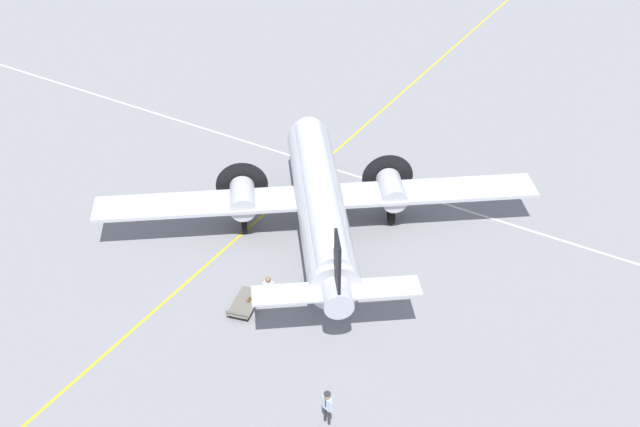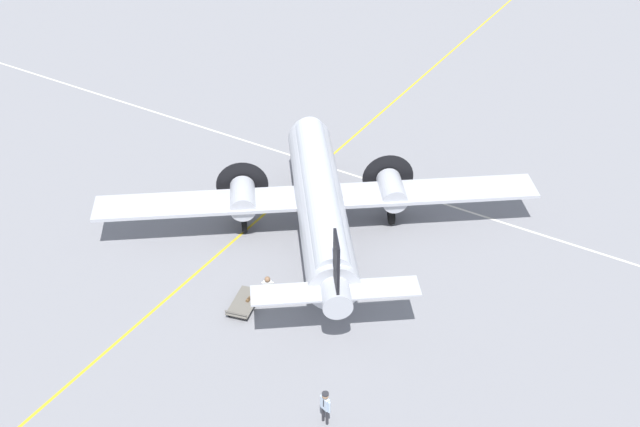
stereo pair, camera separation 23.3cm
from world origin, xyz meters
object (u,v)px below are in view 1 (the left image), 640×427
Objects in this scene: airliner_main at (319,197)px; suitcase_near_door at (250,302)px; baggage_cart at (245,303)px; passenger_boarding at (268,288)px; crew_foreground at (327,404)px.

suitcase_near_door is (-7.16, -0.12, -2.34)m from airliner_main.
airliner_main is at bearing 0.96° from suitcase_near_door.
airliner_main reaches higher than baggage_cart.
baggage_cart is (-7.41, 0.00, -2.28)m from airliner_main.
passenger_boarding is 1.34m from suitcase_near_door.
airliner_main is at bearing -14.23° from baggage_cart.
airliner_main is at bearing -40.61° from crew_foreground.
airliner_main is 7.75m from baggage_cart.
passenger_boarding is (-6.62, -0.95, -1.44)m from airliner_main.
crew_foreground is 0.71× the size of baggage_cart.
crew_foreground is (-11.73, -7.41, -1.42)m from airliner_main.
passenger_boarding is 3.79× the size of suitcase_near_door.
passenger_boarding is at bearing -64.90° from baggage_cart.
suitcase_near_door is at bearing -14.95° from crew_foreground.
airliner_main is 11.86× the size of passenger_boarding.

